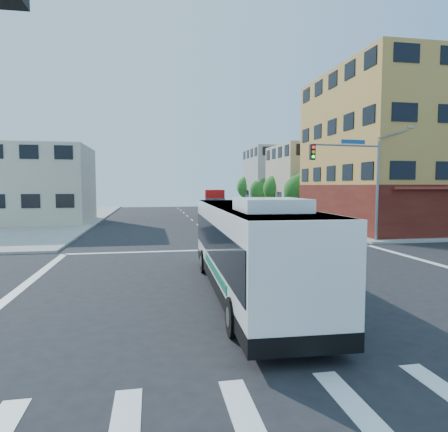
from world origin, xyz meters
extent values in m
plane|color=black|center=(0.00, 0.00, 0.00)|extent=(120.00, 120.00, 0.00)
cube|color=gray|center=(35.00, 35.00, 0.07)|extent=(50.00, 50.00, 0.15)
cube|color=#B69141|center=(20.00, 18.50, 7.00)|extent=(18.00, 15.00, 14.00)
cube|color=#5F2015|center=(20.00, 18.50, 2.00)|extent=(18.09, 15.08, 4.00)
cube|color=tan|center=(17.00, 34.00, 4.50)|extent=(12.00, 10.00, 9.00)
cube|color=#A6A6A1|center=(17.00, 48.00, 5.00)|extent=(12.00, 10.00, 10.00)
cube|color=beige|center=(-17.00, 30.00, 4.00)|extent=(12.00, 10.00, 8.00)
cylinder|color=slate|center=(10.80, 10.80, 3.50)|extent=(0.18, 0.18, 7.00)
cylinder|color=slate|center=(8.30, 10.55, 6.60)|extent=(5.01, 0.62, 0.12)
cube|color=black|center=(5.80, 10.30, 6.10)|extent=(0.32, 0.30, 1.00)
sphere|color=#FF0C0C|center=(5.80, 10.13, 6.40)|extent=(0.20, 0.20, 0.20)
sphere|color=yellow|center=(5.80, 10.13, 6.10)|extent=(0.20, 0.20, 0.20)
sphere|color=#19FF33|center=(5.80, 10.13, 5.80)|extent=(0.20, 0.20, 0.20)
cube|color=#144E8F|center=(8.80, 10.60, 6.85)|extent=(1.80, 0.22, 0.28)
cube|color=gray|center=(13.30, 11.05, 8.00)|extent=(0.50, 0.22, 0.14)
cylinder|color=#321E12|center=(11.80, 28.00, 0.96)|extent=(0.28, 0.28, 1.92)
sphere|color=#1F5D1A|center=(11.80, 28.00, 3.37)|extent=(3.60, 3.60, 3.60)
sphere|color=#1F5D1A|center=(12.20, 27.70, 4.27)|extent=(2.52, 2.52, 2.52)
cylinder|color=#321E12|center=(11.80, 36.00, 1.00)|extent=(0.28, 0.28, 1.99)
sphere|color=#1F5D1A|center=(11.80, 36.00, 3.51)|extent=(3.80, 3.80, 3.80)
sphere|color=#1F5D1A|center=(12.20, 35.70, 4.46)|extent=(2.66, 2.66, 2.66)
cylinder|color=#321E12|center=(11.80, 44.00, 0.94)|extent=(0.28, 0.28, 1.89)
sphere|color=#1F5D1A|center=(11.80, 44.00, 3.25)|extent=(3.40, 3.40, 3.40)
sphere|color=#1F5D1A|center=(12.20, 43.70, 4.10)|extent=(2.38, 2.38, 2.38)
cylinder|color=#321E12|center=(11.80, 52.00, 1.01)|extent=(0.28, 0.28, 2.03)
sphere|color=#1F5D1A|center=(11.80, 52.00, 3.63)|extent=(4.00, 4.00, 4.00)
sphere|color=#1F5D1A|center=(12.20, 51.70, 4.63)|extent=(2.80, 2.80, 2.80)
cube|color=black|center=(-1.14, -0.60, 0.55)|extent=(2.95, 12.16, 0.45)
cube|color=white|center=(-1.14, -0.60, 1.78)|extent=(2.94, 12.14, 2.87)
cube|color=black|center=(-1.14, -0.60, 1.96)|extent=(2.98, 11.78, 1.26)
cube|color=black|center=(-0.96, 5.37, 1.86)|extent=(2.36, 0.13, 1.36)
cube|color=#E5590C|center=(-0.95, 5.40, 2.87)|extent=(1.92, 0.11, 0.28)
cube|color=white|center=(-1.14, -0.60, 3.16)|extent=(2.88, 11.90, 0.12)
cube|color=white|center=(-1.23, -3.62, 3.40)|extent=(1.86, 2.27, 0.36)
cube|color=#0A6F4B|center=(-2.45, -1.07, 1.06)|extent=(0.19, 5.53, 0.28)
cube|color=#0A6F4B|center=(0.14, -1.15, 1.06)|extent=(0.19, 5.53, 0.28)
cylinder|color=black|center=(-2.22, 3.29, 0.52)|extent=(0.33, 1.05, 1.05)
cylinder|color=#99999E|center=(-2.36, 3.30, 0.52)|extent=(0.06, 0.52, 0.52)
cylinder|color=black|center=(0.18, 3.22, 0.52)|extent=(0.33, 1.05, 1.05)
cylinder|color=#99999E|center=(0.32, 3.21, 0.52)|extent=(0.06, 0.52, 0.52)
cylinder|color=black|center=(-2.46, -4.43, 0.52)|extent=(0.33, 1.05, 1.05)
cylinder|color=#99999E|center=(-2.60, -4.42, 0.52)|extent=(0.06, 0.52, 0.52)
cylinder|color=black|center=(-0.06, -4.50, 0.52)|extent=(0.33, 1.05, 1.05)
cylinder|color=#99999E|center=(0.08, -4.50, 0.52)|extent=(0.06, 0.52, 0.52)
cube|color=#28282D|center=(2.65, 30.72, 1.23)|extent=(2.42, 2.34, 2.46)
cube|color=black|center=(2.54, 29.83, 1.61)|extent=(1.98, 0.33, 0.94)
cube|color=red|center=(3.11, 34.28, 1.98)|extent=(2.92, 5.53, 2.83)
cube|color=black|center=(2.97, 33.16, 0.52)|extent=(3.02, 7.76, 0.28)
cylinder|color=black|center=(1.69, 31.04, 0.47)|extent=(0.38, 0.97, 0.94)
cylinder|color=black|center=(3.66, 30.79, 0.47)|extent=(0.38, 0.97, 0.94)
cylinder|color=black|center=(2.04, 33.75, 0.47)|extent=(0.38, 0.97, 0.94)
cylinder|color=black|center=(4.01, 33.50, 0.47)|extent=(0.38, 0.97, 0.94)
cylinder|color=black|center=(2.34, 36.10, 0.47)|extent=(0.38, 0.97, 0.94)
cylinder|color=black|center=(4.31, 35.84, 0.47)|extent=(0.38, 0.97, 0.94)
imported|color=gold|center=(10.08, 23.69, 0.76)|extent=(2.56, 4.70, 1.52)
camera|label=1|loc=(-4.52, -14.37, 3.94)|focal=32.00mm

